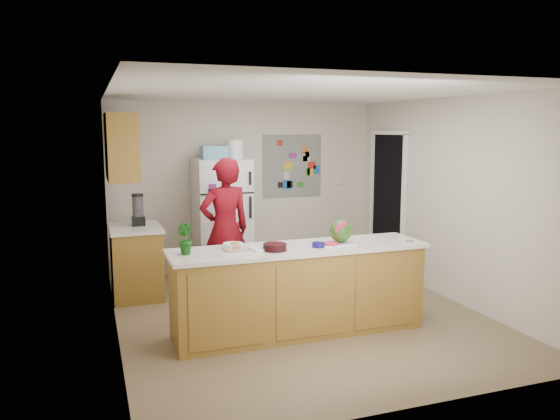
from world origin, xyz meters
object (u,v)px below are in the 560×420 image
object	(u,v)px
refrigerator	(222,219)
cherry_bowl	(275,247)
person	(225,230)
watermelon	(341,231)

from	to	relation	value
refrigerator	cherry_bowl	size ratio (longest dim) A/B	7.23
cherry_bowl	refrigerator	bearing A→B (deg)	88.88
refrigerator	person	bearing A→B (deg)	-101.30
person	cherry_bowl	distance (m)	1.44
watermelon	person	bearing A→B (deg)	124.80
person	cherry_bowl	xyz separation A→B (m)	(0.16, -1.43, 0.07)
watermelon	cherry_bowl	bearing A→B (deg)	-172.87
refrigerator	person	xyz separation A→B (m)	(-0.21, -1.05, 0.04)
person	cherry_bowl	size ratio (longest dim) A/B	7.54
person	cherry_bowl	world-z (taller)	person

